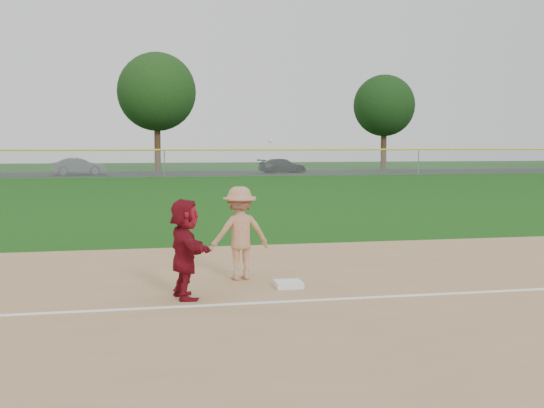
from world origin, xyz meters
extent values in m
plane|color=#14480D|center=(0.00, 0.00, 0.00)|extent=(160.00, 160.00, 0.00)
cube|color=white|center=(0.00, -0.80, 0.03)|extent=(60.00, 0.10, 0.01)
cube|color=black|center=(0.00, 46.00, 0.01)|extent=(120.00, 10.00, 0.01)
cube|color=white|center=(0.01, 0.23, 0.07)|extent=(0.45, 0.45, 0.10)
imported|color=maroon|center=(-1.73, -0.25, 0.79)|extent=(0.68, 1.49, 1.54)
imported|color=#4E5055|center=(-6.38, 44.74, 0.68)|extent=(4.21, 1.92, 1.34)
imported|color=black|center=(10.10, 45.23, 0.60)|extent=(4.31, 2.33, 1.19)
imported|color=#9F9FA2|center=(-0.67, 1.08, 0.84)|extent=(1.13, 0.76, 1.63)
sphere|color=silver|center=(-0.19, 0.73, 2.45)|extent=(0.08, 0.08, 0.08)
plane|color=#999EA0|center=(0.00, 40.00, 1.00)|extent=(110.00, 0.00, 110.00)
cylinder|color=yellow|center=(0.00, 40.00, 2.00)|extent=(110.00, 0.12, 0.12)
cylinder|color=gray|center=(0.00, 40.00, 1.00)|extent=(0.08, 0.08, 2.00)
cylinder|color=gray|center=(20.00, 40.00, 1.00)|extent=(0.08, 0.08, 2.00)
cylinder|color=#3C2816|center=(0.00, 51.50, 2.05)|extent=(0.56, 0.56, 4.10)
sphere|color=#14340F|center=(0.00, 51.50, 7.08)|extent=(7.00, 7.00, 7.00)
cylinder|color=#3D2616|center=(22.00, 52.80, 1.82)|extent=(0.56, 0.56, 3.64)
sphere|color=black|center=(22.00, 52.80, 6.19)|extent=(6.00, 6.00, 6.00)
camera|label=1|loc=(-2.55, -10.63, 2.38)|focal=45.00mm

